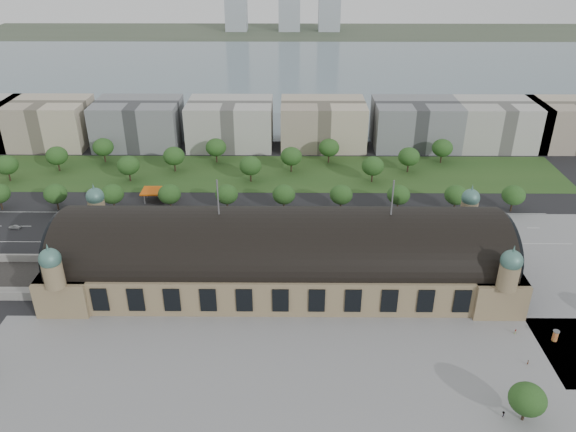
{
  "coord_description": "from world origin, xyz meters",
  "views": [
    {
      "loc": [
        3.28,
        -159.2,
        107.84
      ],
      "look_at": [
        1.97,
        20.91,
        14.0
      ],
      "focal_mm": 35.0,
      "sensor_mm": 36.0,
      "label": 1
    }
  ],
  "objects_px": {
    "traffic_car_4": "(275,232)",
    "traffic_car_3": "(175,225)",
    "bus_east": "(310,232)",
    "parked_car_4": "(136,247)",
    "parked_car_0": "(138,242)",
    "parked_car_2": "(105,242)",
    "advertising_column": "(555,336)",
    "traffic_car_0": "(14,227)",
    "parked_car_5": "(220,247)",
    "bus_mid": "(306,231)",
    "parked_car_1": "(89,247)",
    "traffic_car_2": "(151,235)",
    "parked_car_6": "(235,246)",
    "traffic_car_6": "(427,226)",
    "parked_car_3": "(149,241)",
    "petrol_station": "(163,191)",
    "pedestrian_1": "(528,362)",
    "pedestrian_0": "(515,332)",
    "pedestrian_4": "(503,414)",
    "bus_west": "(257,237)"
  },
  "relations": [
    {
      "from": "traffic_car_3",
      "to": "bus_mid",
      "type": "bearing_deg",
      "value": -96.16
    },
    {
      "from": "traffic_car_2",
      "to": "parked_car_0",
      "type": "distance_m",
      "value": 6.47
    },
    {
      "from": "advertising_column",
      "to": "pedestrian_1",
      "type": "relative_size",
      "value": 2.27
    },
    {
      "from": "petrol_station",
      "to": "parked_car_6",
      "type": "distance_m",
      "value": 56.46
    },
    {
      "from": "parked_car_0",
      "to": "parked_car_4",
      "type": "xyz_separation_m",
      "value": [
        0.31,
        -4.0,
        0.11
      ]
    },
    {
      "from": "parked_car_2",
      "to": "advertising_column",
      "type": "bearing_deg",
      "value": 32.74
    },
    {
      "from": "traffic_car_0",
      "to": "parked_car_1",
      "type": "xyz_separation_m",
      "value": [
        34.49,
        -15.13,
        -0.07
      ]
    },
    {
      "from": "traffic_car_6",
      "to": "parked_car_5",
      "type": "bearing_deg",
      "value": -75.08
    },
    {
      "from": "parked_car_1",
      "to": "advertising_column",
      "type": "bearing_deg",
      "value": 50.29
    },
    {
      "from": "advertising_column",
      "to": "parked_car_1",
      "type": "bearing_deg",
      "value": 161.39
    },
    {
      "from": "traffic_car_4",
      "to": "parked_car_0",
      "type": "xyz_separation_m",
      "value": [
        -52.01,
        -7.64,
        -0.11
      ]
    },
    {
      "from": "parked_car_5",
      "to": "bus_west",
      "type": "xyz_separation_m",
      "value": [
        13.39,
        5.81,
        0.85
      ]
    },
    {
      "from": "traffic_car_4",
      "to": "parked_car_3",
      "type": "relative_size",
      "value": 0.95
    },
    {
      "from": "traffic_car_0",
      "to": "bus_east",
      "type": "relative_size",
      "value": 0.37
    },
    {
      "from": "traffic_car_2",
      "to": "parked_car_2",
      "type": "xyz_separation_m",
      "value": [
        -16.18,
        -5.69,
        0.02
      ]
    },
    {
      "from": "traffic_car_0",
      "to": "parked_car_4",
      "type": "height_order",
      "value": "traffic_car_0"
    },
    {
      "from": "parked_car_2",
      "to": "parked_car_5",
      "type": "distance_m",
      "value": 44.03
    },
    {
      "from": "parked_car_0",
      "to": "traffic_car_2",
      "type": "bearing_deg",
      "value": 110.66
    },
    {
      "from": "petrol_station",
      "to": "bus_west",
      "type": "relative_size",
      "value": 1.28
    },
    {
      "from": "parked_car_4",
      "to": "parked_car_0",
      "type": "bearing_deg",
      "value": 152.23
    },
    {
      "from": "traffic_car_4",
      "to": "parked_car_1",
      "type": "distance_m",
      "value": 70.38
    },
    {
      "from": "traffic_car_4",
      "to": "traffic_car_3",
      "type": "bearing_deg",
      "value": -93.16
    },
    {
      "from": "parked_car_3",
      "to": "parked_car_4",
      "type": "relative_size",
      "value": 1.02
    },
    {
      "from": "traffic_car_6",
      "to": "bus_east",
      "type": "height_order",
      "value": "bus_east"
    },
    {
      "from": "bus_mid",
      "to": "pedestrian_1",
      "type": "distance_m",
      "value": 93.95
    },
    {
      "from": "parked_car_3",
      "to": "petrol_station",
      "type": "bearing_deg",
      "value": 146.53
    },
    {
      "from": "bus_east",
      "to": "parked_car_3",
      "type": "bearing_deg",
      "value": 90.18
    },
    {
      "from": "parked_car_2",
      "to": "parked_car_4",
      "type": "xyz_separation_m",
      "value": [
        12.33,
        -3.27,
        0.02
      ]
    },
    {
      "from": "parked_car_5",
      "to": "advertising_column",
      "type": "xyz_separation_m",
      "value": [
        103.45,
        -51.62,
        1.17
      ]
    },
    {
      "from": "parked_car_5",
      "to": "advertising_column",
      "type": "height_order",
      "value": "advertising_column"
    },
    {
      "from": "bus_west",
      "to": "advertising_column",
      "type": "relative_size",
      "value": 3.08
    },
    {
      "from": "bus_mid",
      "to": "advertising_column",
      "type": "distance_m",
      "value": 94.67
    },
    {
      "from": "traffic_car_3",
      "to": "traffic_car_6",
      "type": "bearing_deg",
      "value": -89.58
    },
    {
      "from": "parked_car_0",
      "to": "parked_car_5",
      "type": "bearing_deg",
      "value": 53.86
    },
    {
      "from": "traffic_car_0",
      "to": "traffic_car_3",
      "type": "height_order",
      "value": "traffic_car_0"
    },
    {
      "from": "parked_car_6",
      "to": "traffic_car_3",
      "type": "bearing_deg",
      "value": -150.8
    },
    {
      "from": "traffic_car_0",
      "to": "traffic_car_6",
      "type": "distance_m",
      "value": 164.79
    },
    {
      "from": "pedestrian_4",
      "to": "pedestrian_0",
      "type": "bearing_deg",
      "value": -178.65
    },
    {
      "from": "parked_car_0",
      "to": "parked_car_2",
      "type": "bearing_deg",
      "value": -115.85
    },
    {
      "from": "parked_car_5",
      "to": "bus_mid",
      "type": "bearing_deg",
      "value": 80.67
    },
    {
      "from": "traffic_car_3",
      "to": "pedestrian_0",
      "type": "bearing_deg",
      "value": -119.54
    },
    {
      "from": "traffic_car_3",
      "to": "bus_east",
      "type": "height_order",
      "value": "bus_east"
    },
    {
      "from": "petrol_station",
      "to": "parked_car_2",
      "type": "distance_m",
      "value": 43.23
    },
    {
      "from": "parked_car_4",
      "to": "pedestrian_0",
      "type": "distance_m",
      "value": 133.77
    },
    {
      "from": "parked_car_0",
      "to": "bus_mid",
      "type": "height_order",
      "value": "bus_mid"
    },
    {
      "from": "advertising_column",
      "to": "traffic_car_2",
      "type": "bearing_deg",
      "value": 155.29
    },
    {
      "from": "traffic_car_0",
      "to": "bus_east",
      "type": "bearing_deg",
      "value": 94.84
    },
    {
      "from": "parked_car_6",
      "to": "bus_mid",
      "type": "xyz_separation_m",
      "value": [
        26.83,
        10.24,
        0.86
      ]
    },
    {
      "from": "traffic_car_0",
      "to": "bus_east",
      "type": "height_order",
      "value": "bus_east"
    },
    {
      "from": "parked_car_3",
      "to": "bus_mid",
      "type": "bearing_deg",
      "value": 59.18
    }
  ]
}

